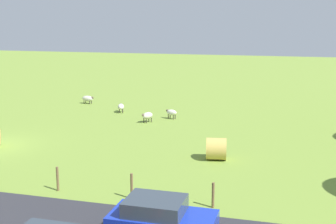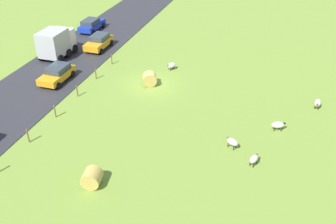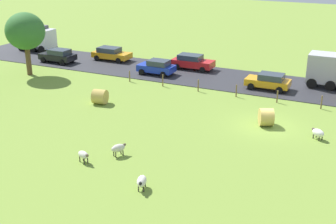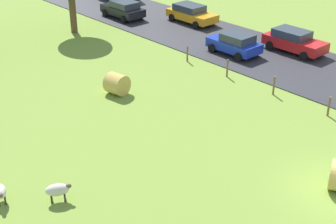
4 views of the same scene
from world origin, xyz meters
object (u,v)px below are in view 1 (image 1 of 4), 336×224
Objects in this scene: hay_bale_1 at (216,149)px; car_2 at (161,218)px; sheep_2 at (172,113)px; sheep_3 at (121,107)px; sheep_0 at (147,116)px; sheep_4 at (88,99)px.

hay_bale_1 is 0.33× the size of car_2.
sheep_2 is at bearing -151.70° from hay_bale_1.
sheep_3 is at bearing -105.17° from sheep_2.
sheep_2 is at bearing 140.31° from sheep_0.
sheep_4 is 1.02× the size of hay_bale_1.
car_2 is at bearing 30.52° from sheep_4.
hay_bale_1 reaches higher than sheep_2.
sheep_0 reaches higher than sheep_4.
sheep_2 is at bearing -166.05° from car_2.
sheep_0 is 1.04× the size of sheep_2.
car_2 reaches higher than sheep_4.
sheep_0 is 4.67m from sheep_3.
sheep_0 is 2.34m from sheep_2.
sheep_0 is at bearing 52.26° from sheep_4.
sheep_2 is 11.34m from hay_bale_1.
car_2 reaches higher than hay_bale_1.
sheep_4 is (-6.27, -8.10, -0.05)m from sheep_0.
sheep_0 is 0.93× the size of sheep_3.
sheep_4 reaches higher than sheep_2.
sheep_0 is at bearing 47.76° from sheep_3.
sheep_3 reaches higher than sheep_2.
hay_bale_1 is (8.18, 6.87, 0.09)m from sheep_0.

